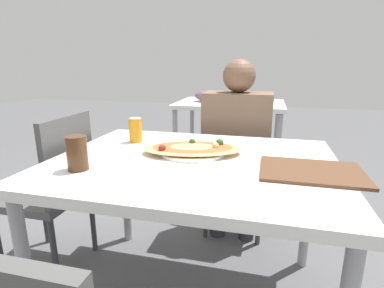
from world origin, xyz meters
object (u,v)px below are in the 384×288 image
person_seated (237,136)px  drink_glass (77,153)px  pizza_main (193,149)px  dining_table (193,174)px  chair_far_seated (237,158)px  soda_can (135,130)px  chair_side_left (54,186)px

person_seated → drink_glass: (-0.51, -0.91, 0.12)m
pizza_main → dining_table: bearing=-73.8°
chair_far_seated → pizza_main: 0.77m
person_seated → drink_glass: bearing=60.8°
pizza_main → soda_can: bearing=159.0°
dining_table → person_seated: bearing=80.5°
soda_can → drink_glass: 0.44m
chair_side_left → drink_glass: 0.58m
soda_can → person_seated: bearing=44.8°
dining_table → drink_glass: size_ratio=8.99×
dining_table → chair_far_seated: size_ratio=1.38×
chair_far_seated → drink_glass: bearing=63.5°
pizza_main → chair_side_left: bearing=-179.5°
drink_glass → pizza_main: bearing=40.1°
pizza_main → soda_can: (-0.33, 0.13, 0.04)m
person_seated → chair_side_left: bearing=34.0°
chair_side_left → soda_can: (0.43, 0.14, 0.30)m
drink_glass → chair_side_left: bearing=141.6°
person_seated → chair_far_seated: bearing=-90.0°
person_seated → drink_glass: 1.05m
chair_side_left → drink_glass: size_ratio=6.53×
chair_far_seated → drink_glass: size_ratio=6.53×
dining_table → pizza_main: pizza_main is taller
dining_table → pizza_main: size_ratio=2.43×
soda_can → pizza_main: bearing=-21.0°
chair_far_seated → soda_can: 0.81m
dining_table → chair_far_seated: (0.11, 0.79, -0.17)m
pizza_main → drink_glass: size_ratio=3.70×
dining_table → chair_far_seated: 0.82m
chair_far_seated → drink_glass: 1.18m
pizza_main → drink_glass: drink_glass is taller
person_seated → pizza_main: (-0.14, -0.60, 0.07)m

